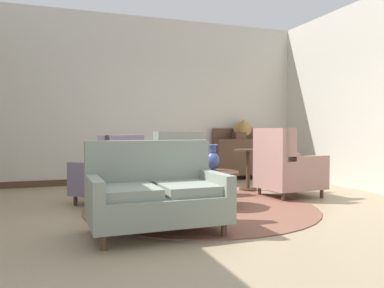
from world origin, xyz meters
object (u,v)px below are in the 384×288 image
Objects in this scene: armchair_near_sideboard at (286,169)px; gramophone at (243,126)px; porcelain_vase at (213,159)px; side_table at (248,166)px; coffee_table at (210,179)px; settee at (156,195)px; armchair_back_corner at (112,174)px; sideboard at (238,156)px; armchair_foreground_right at (173,168)px.

armchair_near_sideboard is 1.76× the size of gramophone.
side_table is (1.14, 1.12, -0.22)m from porcelain_vase.
coffee_table is 3.14m from gramophone.
settee is (-1.08, -1.06, -0.26)m from porcelain_vase.
armchair_back_corner reaches higher than coffee_table.
settee is 1.27× the size of armchair_near_sideboard.
sideboard is at bearing 118.88° from gramophone.
sideboard is (0.28, 2.23, 0.05)m from armchair_near_sideboard.
armchair_back_corner is at bearing -149.88° from gramophone.
settee is at bearing 113.96° from armchair_near_sideboard.
porcelain_vase is at bearing -124.99° from gramophone.
armchair_foreground_right is 0.94× the size of armchair_back_corner.
armchair_foreground_right reaches higher than settee.
settee is 1.26× the size of sideboard.
side_table is 0.66× the size of sideboard.
sideboard reaches higher than armchair_foreground_right.
porcelain_vase is at bearing 97.60° from armchair_near_sideboard.
armchair_foreground_right is 1.67× the size of gramophone.
settee reaches higher than coffee_table.
porcelain_vase is at bearing 43.26° from settee.
gramophone is at bearing 66.80° from side_table.
armchair_back_corner is at bearing 149.34° from coffee_table.
armchair_back_corner is at bearing 19.39° from armchair_foreground_right.
porcelain_vase is at bearing 105.01° from armchair_back_corner.
armchair_back_corner is 1.53× the size of side_table.
sideboard is at bearing 70.03° from side_table.
gramophone reaches higher than armchair_foreground_right.
gramophone is at bearing -61.12° from sideboard.
coffee_table is at bearing 98.67° from armchair_near_sideboard.
porcelain_vase is 1.23m from armchair_foreground_right.
porcelain_vase is 3.04m from sideboard.
sideboard is at bearing 56.43° from coffee_table.
sideboard is 0.67m from gramophone.
sideboard is (2.96, 1.84, 0.07)m from armchair_back_corner.
sideboard is at bearing 51.66° from settee.
side_table is at bearing 44.08° from coffee_table.
armchair_foreground_right is (-0.17, 1.23, 0.04)m from coffee_table.
armchair_foreground_right is (-0.22, 1.19, -0.23)m from porcelain_vase.
armchair_foreground_right is 1.83m from armchair_near_sideboard.
armchair_foreground_right is at bearing 68.02° from settee.
armchair_foreground_right is 1.37m from side_table.
side_table is at bearing -113.20° from gramophone.
armchair_near_sideboard reaches higher than armchair_back_corner.
sideboard is at bearing -149.36° from armchair_foreground_right.
gramophone reaches higher than coffee_table.
side_table is at bearing 11.60° from armchair_near_sideboard.
settee is 1.25× the size of armchair_back_corner.
sideboard is (2.74, 3.60, 0.11)m from settee.
gramophone is (2.80, 3.50, 0.77)m from settee.
armchair_back_corner is 2.48m from side_table.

